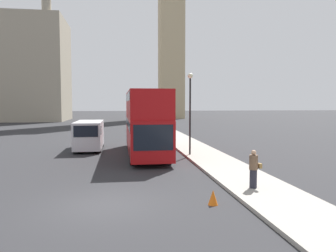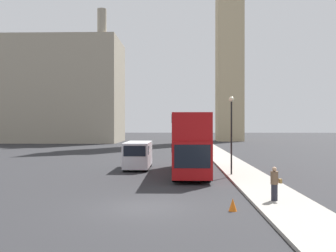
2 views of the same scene
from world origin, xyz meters
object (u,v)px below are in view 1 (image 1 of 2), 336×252
Objects in this scene: white_van at (89,135)px; pedestrian at (254,169)px; street_lamp at (190,101)px; red_double_decker_bus at (146,120)px.

pedestrian is (7.92, -13.54, -0.27)m from white_van.
white_van is 8.80m from street_lamp.
white_van is 0.93× the size of street_lamp.
red_double_decker_bus is 3.48m from street_lamp.
white_van reaches higher than pedestrian.
pedestrian is at bearing -59.68° from white_van.
street_lamp is at bearing 94.47° from pedestrian.
red_double_decker_bus is 11.21m from pedestrian.
street_lamp is (-0.72, 9.21, 2.88)m from pedestrian.
street_lamp is (7.20, -4.33, 2.62)m from white_van.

